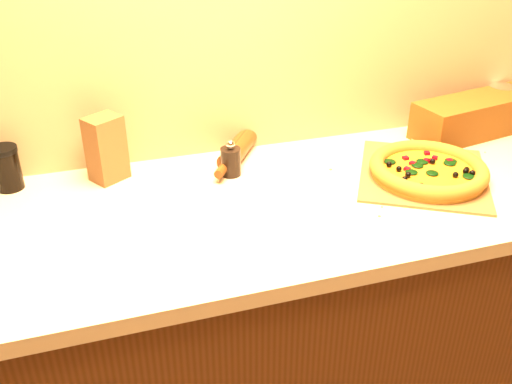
{
  "coord_description": "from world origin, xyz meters",
  "views": [
    {
      "loc": [
        -0.39,
        0.23,
        1.64
      ],
      "look_at": [
        -0.04,
        1.38,
        0.96
      ],
      "focal_mm": 40.0,
      "sensor_mm": 36.0,
      "label": 1
    }
  ],
  "objects_px": {
    "pizza_peel": "(423,172)",
    "dark_jar": "(7,168)",
    "pepper_grinder": "(231,161)",
    "pizza": "(428,170)",
    "rolling_pin": "(242,143)",
    "coffee_canister": "(499,103)"
  },
  "relations": [
    {
      "from": "rolling_pin",
      "to": "coffee_canister",
      "type": "height_order",
      "value": "coffee_canister"
    },
    {
      "from": "pepper_grinder",
      "to": "pizza",
      "type": "bearing_deg",
      "value": -20.08
    },
    {
      "from": "pizza",
      "to": "coffee_canister",
      "type": "bearing_deg",
      "value": 33.57
    },
    {
      "from": "coffee_canister",
      "to": "dark_jar",
      "type": "distance_m",
      "value": 1.54
    },
    {
      "from": "pepper_grinder",
      "to": "rolling_pin",
      "type": "relative_size",
      "value": 0.29
    },
    {
      "from": "pepper_grinder",
      "to": "rolling_pin",
      "type": "height_order",
      "value": "pepper_grinder"
    },
    {
      "from": "pizza_peel",
      "to": "dark_jar",
      "type": "xyz_separation_m",
      "value": [
        -1.09,
        0.25,
        0.06
      ]
    },
    {
      "from": "pizza_peel",
      "to": "coffee_canister",
      "type": "distance_m",
      "value": 0.52
    },
    {
      "from": "pepper_grinder",
      "to": "rolling_pin",
      "type": "bearing_deg",
      "value": 61.46
    },
    {
      "from": "rolling_pin",
      "to": "dark_jar",
      "type": "height_order",
      "value": "dark_jar"
    },
    {
      "from": "pizza_peel",
      "to": "rolling_pin",
      "type": "relative_size",
      "value": 1.46
    },
    {
      "from": "dark_jar",
      "to": "pizza",
      "type": "bearing_deg",
      "value": -14.63
    },
    {
      "from": "rolling_pin",
      "to": "dark_jar",
      "type": "bearing_deg",
      "value": -177.16
    },
    {
      "from": "coffee_canister",
      "to": "pizza_peel",
      "type": "bearing_deg",
      "value": -149.03
    },
    {
      "from": "pizza_peel",
      "to": "pizza",
      "type": "relative_size",
      "value": 1.7
    },
    {
      "from": "pizza_peel",
      "to": "coffee_canister",
      "type": "relative_size",
      "value": 4.43
    },
    {
      "from": "pepper_grinder",
      "to": "dark_jar",
      "type": "relative_size",
      "value": 0.88
    },
    {
      "from": "pizza",
      "to": "pepper_grinder",
      "type": "relative_size",
      "value": 3.02
    },
    {
      "from": "pizza",
      "to": "pizza_peel",
      "type": "bearing_deg",
      "value": 77.24
    },
    {
      "from": "rolling_pin",
      "to": "pizza",
      "type": "bearing_deg",
      "value": -35.97
    },
    {
      "from": "pizza",
      "to": "coffee_canister",
      "type": "distance_m",
      "value": 0.54
    },
    {
      "from": "rolling_pin",
      "to": "coffee_canister",
      "type": "xyz_separation_m",
      "value": [
        0.89,
        -0.02,
        0.03
      ]
    }
  ]
}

